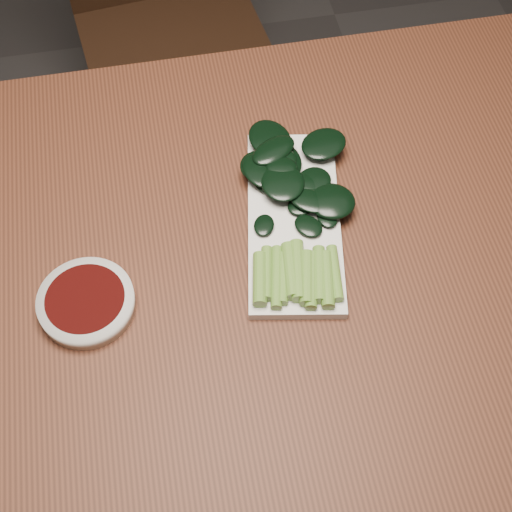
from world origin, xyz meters
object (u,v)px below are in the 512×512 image
object	(u,v)px
gai_lan	(294,203)
serving_plate	(294,220)
table	(230,287)
chair_far	(167,11)
sauce_bowl	(86,302)

from	to	relation	value
gai_lan	serving_plate	bearing A→B (deg)	-99.89
table	chair_far	bearing A→B (deg)	90.44
serving_plate	gai_lan	distance (m)	0.02
sauce_bowl	gai_lan	distance (m)	0.31
table	sauce_bowl	size ratio (longest dim) A/B	11.35
serving_plate	gai_lan	size ratio (longest dim) A/B	0.97
chair_far	gai_lan	size ratio (longest dim) A/B	2.72
table	chair_far	size ratio (longest dim) A/B	1.57
table	chair_far	distance (m)	0.87
sauce_bowl	table	bearing A→B (deg)	10.66
chair_far	gai_lan	world-z (taller)	chair_far
sauce_bowl	serving_plate	size ratio (longest dim) A/B	0.39
sauce_bowl	gai_lan	xyz separation A→B (m)	(0.29, 0.10, 0.01)
sauce_bowl	serving_plate	bearing A→B (deg)	15.34
table	gai_lan	bearing A→B (deg)	30.20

